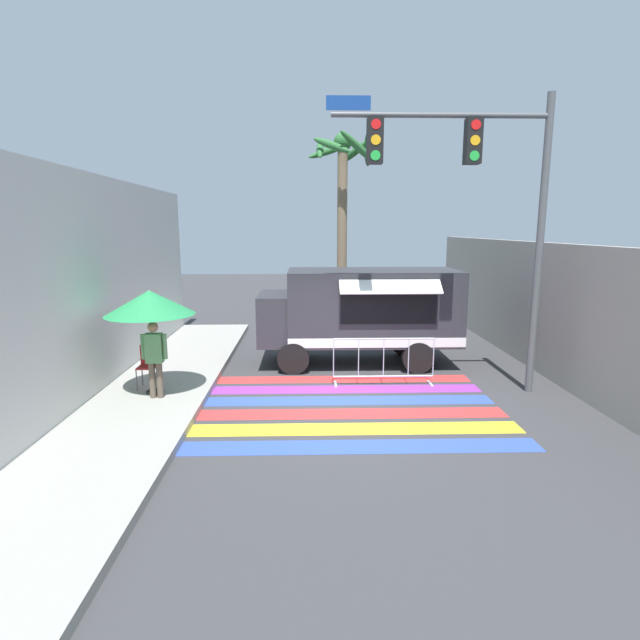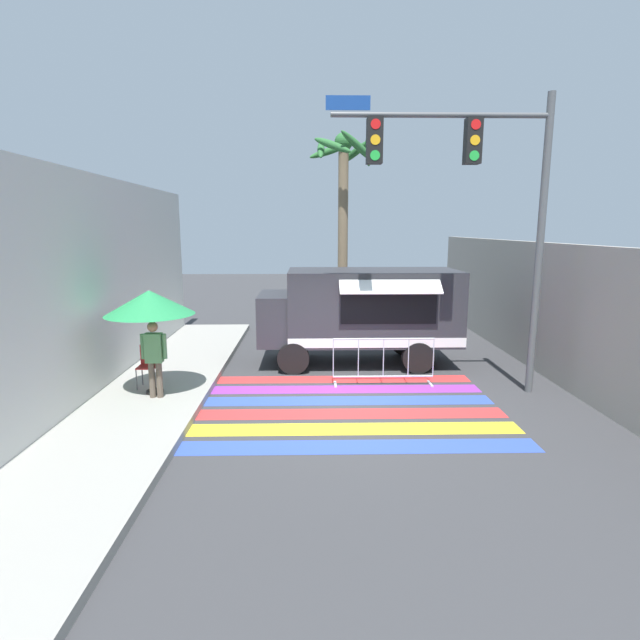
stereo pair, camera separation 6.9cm
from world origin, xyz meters
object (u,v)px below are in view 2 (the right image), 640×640
(patio_umbrella, at_px, (149,303))
(vendor_person, at_px, (154,355))
(food_truck, at_px, (358,309))
(folding_chair, at_px, (148,362))
(barricade_front, at_px, (383,361))
(traffic_signal_pole, at_px, (475,184))
(palm_tree, at_px, (344,194))

(patio_umbrella, height_order, vendor_person, patio_umbrella)
(food_truck, height_order, vendor_person, food_truck)
(folding_chair, distance_m, barricade_front, 5.30)
(traffic_signal_pole, relative_size, palm_tree, 0.95)
(vendor_person, bearing_deg, traffic_signal_pole, -9.57)
(barricade_front, xyz_separation_m, palm_tree, (-0.57, 5.85, 4.16))
(patio_umbrella, distance_m, barricade_front, 5.33)
(barricade_front, bearing_deg, folding_chair, -174.81)
(food_truck, bearing_deg, traffic_signal_pole, -48.78)
(food_truck, height_order, folding_chair, food_truck)
(traffic_signal_pole, relative_size, barricade_front, 2.69)
(food_truck, relative_size, palm_tree, 0.78)
(barricade_front, bearing_deg, food_truck, 103.01)
(vendor_person, relative_size, palm_tree, 0.24)
(vendor_person, bearing_deg, palm_tree, 43.40)
(barricade_front, distance_m, palm_tree, 7.20)
(traffic_signal_pole, distance_m, folding_chair, 7.97)
(patio_umbrella, bearing_deg, vendor_person, -66.58)
(folding_chair, height_order, vendor_person, vendor_person)
(traffic_signal_pole, xyz_separation_m, vendor_person, (-6.63, -0.64, -3.47))
(folding_chair, bearing_deg, patio_umbrella, -83.43)
(vendor_person, height_order, barricade_front, vendor_person)
(traffic_signal_pole, relative_size, vendor_person, 3.97)
(food_truck, bearing_deg, barricade_front, -76.99)
(patio_umbrella, bearing_deg, food_truck, 31.76)
(folding_chair, relative_size, barricade_front, 0.39)
(palm_tree, bearing_deg, barricade_front, -84.43)
(food_truck, relative_size, folding_chair, 5.70)
(folding_chair, relative_size, vendor_person, 0.58)
(folding_chair, distance_m, vendor_person, 0.90)
(folding_chair, relative_size, palm_tree, 0.14)
(patio_umbrella, bearing_deg, traffic_signal_pole, 3.13)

